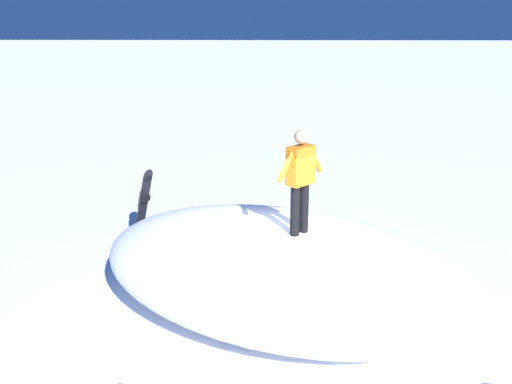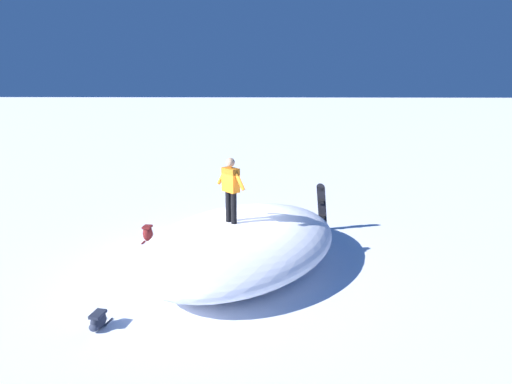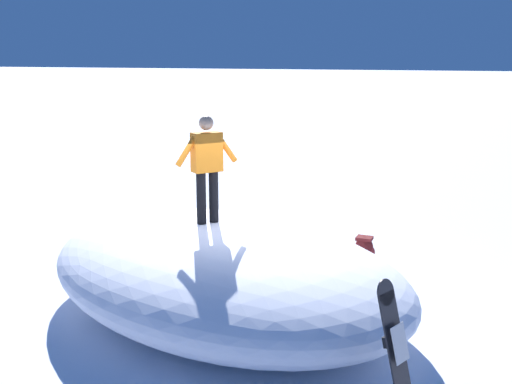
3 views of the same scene
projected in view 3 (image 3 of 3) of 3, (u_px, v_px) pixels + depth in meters
name	position (u px, v px, depth m)	size (l,w,h in m)	color
ground	(242.00, 307.00, 9.40)	(240.00, 240.00, 0.00)	white
snow_mound	(222.00, 271.00, 9.06)	(6.17, 4.19, 1.30)	white
snowboarder_standing	(207.00, 163.00, 9.00)	(0.76, 0.74, 1.58)	black
snowboard_primary_upright	(397.00, 359.00, 6.08)	(0.45, 0.52, 1.62)	black
backpack_near	(365.00, 249.00, 11.38)	(0.31, 0.53, 0.48)	maroon
backpack_far	(130.00, 237.00, 12.37)	(0.31, 0.60, 0.34)	#1E2333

